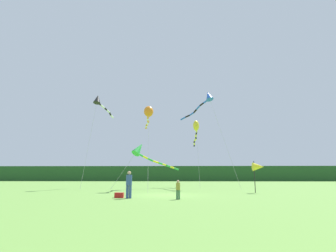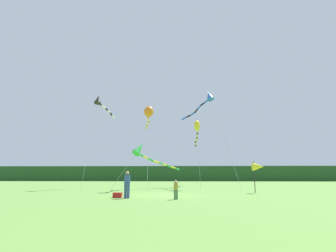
% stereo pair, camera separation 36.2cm
% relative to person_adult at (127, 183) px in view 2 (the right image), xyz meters
% --- Properties ---
extents(ground_plane, '(120.00, 120.00, 0.00)m').
position_rel_person_adult_xyz_m(ground_plane, '(2.12, 2.83, -0.92)').
color(ground_plane, '#6B9E42').
extents(distant_treeline, '(108.00, 2.29, 3.49)m').
position_rel_person_adult_xyz_m(distant_treeline, '(2.12, 47.83, 0.82)').
color(distant_treeline, '#234C23').
rests_on(distant_treeline, ground).
extents(person_adult, '(0.36, 0.36, 1.65)m').
position_rel_person_adult_xyz_m(person_adult, '(0.00, 0.00, 0.00)').
color(person_adult, '#334C8C').
rests_on(person_adult, ground).
extents(person_child, '(0.25, 0.25, 1.12)m').
position_rel_person_adult_xyz_m(person_child, '(3.04, -0.60, -0.30)').
color(person_child, '#3F724C').
rests_on(person_child, ground).
extents(cooler_box, '(0.55, 0.39, 0.32)m').
position_rel_person_adult_xyz_m(cooler_box, '(-0.67, 0.43, -0.76)').
color(cooler_box, red).
rests_on(cooler_box, ground).
extents(banner_flag_pole, '(0.90, 0.70, 2.53)m').
position_rel_person_adult_xyz_m(banner_flag_pole, '(9.64, 5.61, 1.14)').
color(banner_flag_pole, black).
rests_on(banner_flag_pole, ground).
extents(kite_orange, '(1.25, 7.62, 8.43)m').
position_rel_person_adult_xyz_m(kite_orange, '(0.09, 9.70, 6.70)').
color(kite_orange, '#B2B2B2').
rests_on(kite_orange, ground).
extents(kite_green, '(6.45, 7.86, 4.94)m').
position_rel_person_adult_xyz_m(kite_green, '(-0.60, 11.36, 2.92)').
color(kite_green, '#B2B2B2').
rests_on(kite_green, ground).
extents(kite_blue, '(5.83, 8.87, 11.36)m').
position_rel_person_adult_xyz_m(kite_blue, '(6.44, 14.58, 9.48)').
color(kite_blue, '#B2B2B2').
rests_on(kite_blue, ground).
extents(kite_yellow, '(0.78, 10.42, 8.49)m').
position_rel_person_adult_xyz_m(kite_yellow, '(5.47, 17.93, 6.43)').
color(kite_yellow, '#B2B2B2').
rests_on(kite_yellow, ground).
extents(kite_black, '(1.44, 7.07, 10.53)m').
position_rel_person_adult_xyz_m(kite_black, '(-5.94, 12.74, 8.81)').
color(kite_black, '#B2B2B2').
rests_on(kite_black, ground).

